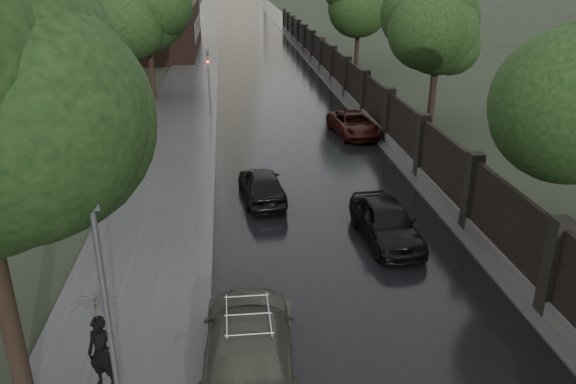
{
  "coord_description": "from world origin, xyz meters",
  "views": [
    {
      "loc": [
        -3.33,
        -6.4,
        8.42
      ],
      "look_at": [
        -1.49,
        10.29,
        1.5
      ],
      "focal_mm": 35.0,
      "sensor_mm": 36.0,
      "label": 1
    }
  ],
  "objects": [
    {
      "name": "fence_right",
      "position": [
        4.6,
        32.01,
        1.01
      ],
      "size": [
        0.45,
        75.72,
        2.7
      ],
      "color": "#383533",
      "rests_on": "ground"
    },
    {
      "name": "car_right_near",
      "position": [
        1.6,
        9.47,
        0.67
      ],
      "size": [
        1.88,
        4.07,
        1.35
      ],
      "primitive_type": "imported",
      "rotation": [
        0.0,
        0.0,
        0.07
      ],
      "color": "black",
      "rests_on": "ground"
    },
    {
      "name": "lamp_post",
      "position": [
        -5.4,
        1.5,
        2.67
      ],
      "size": [
        0.25,
        0.12,
        5.11
      ],
      "color": "#59595E",
      "rests_on": "ground"
    },
    {
      "name": "pedestrian_umbrella",
      "position": [
        -6.1,
        3.32,
        1.9
      ],
      "size": [
        1.22,
        1.23,
        2.61
      ],
      "rotation": [
        0.0,
        0.0,
        -0.3
      ],
      "color": "black",
      "rests_on": "sidewalk_left"
    },
    {
      "name": "tree_right_c",
      "position": [
        7.5,
        40.0,
        4.95
      ],
      "size": [
        4.08,
        4.08,
        7.01
      ],
      "color": "black",
      "rests_on": "ground"
    },
    {
      "name": "hatchback_left",
      "position": [
        -2.16,
        13.23,
        0.63
      ],
      "size": [
        1.82,
        3.81,
        1.26
      ],
      "primitive_type": "imported",
      "rotation": [
        0.0,
        0.0,
        3.23
      ],
      "color": "black",
      "rests_on": "ground"
    },
    {
      "name": "car_right_far",
      "position": [
        3.17,
        21.38,
        0.58
      ],
      "size": [
        2.39,
        4.38,
        1.16
      ],
      "primitive_type": "imported",
      "rotation": [
        0.0,
        0.0,
        0.11
      ],
      "color": "black",
      "rests_on": "ground"
    },
    {
      "name": "tree_left_far",
      "position": [
        -8.0,
        30.0,
        5.24
      ],
      "size": [
        4.25,
        4.25,
        7.39
      ],
      "color": "black",
      "rests_on": "ground"
    },
    {
      "name": "volga_sedan",
      "position": [
        -3.08,
        3.64,
        0.72
      ],
      "size": [
        2.3,
        5.06,
        1.44
      ],
      "primitive_type": "imported",
      "rotation": [
        0.0,
        0.0,
        3.08
      ],
      "color": "#3C4134",
      "rests_on": "ground"
    },
    {
      "name": "tree_right_b",
      "position": [
        7.5,
        22.0,
        4.95
      ],
      "size": [
        4.08,
        4.08,
        7.01
      ],
      "color": "black",
      "rests_on": "ground"
    },
    {
      "name": "traffic_light",
      "position": [
        -4.3,
        24.99,
        2.4
      ],
      "size": [
        0.16,
        0.32,
        4.0
      ],
      "color": "#59595E",
      "rests_on": "ground"
    }
  ]
}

